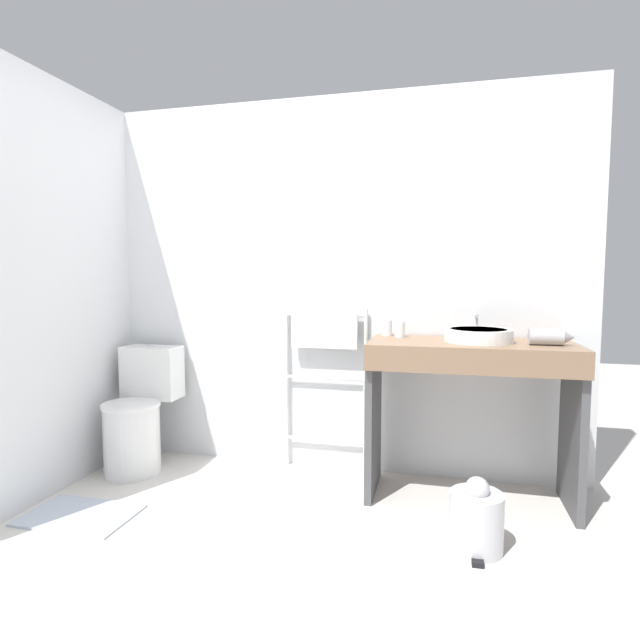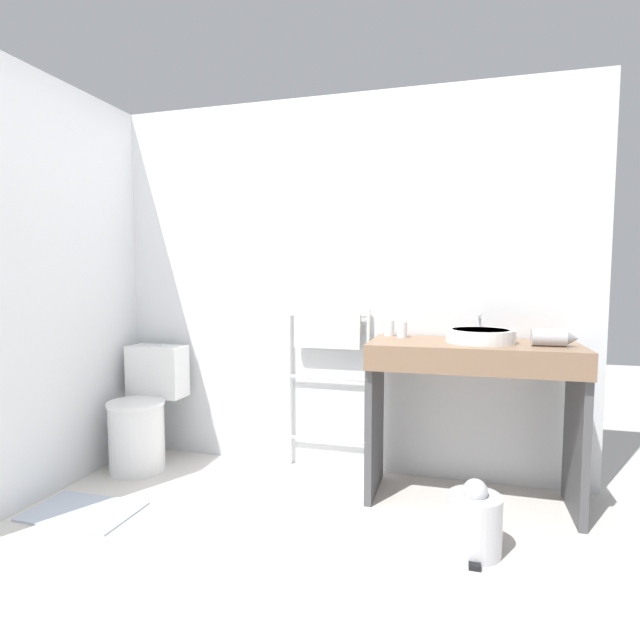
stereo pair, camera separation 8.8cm
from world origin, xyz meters
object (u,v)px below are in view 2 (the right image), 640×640
(cup_near_edge, at_px, (402,330))
(trash_bin, at_px, (475,522))
(toilet, at_px, (144,414))
(towel_radiator, at_px, (327,351))
(sink_basin, at_px, (480,336))
(hair_dryer, at_px, (551,338))
(cup_near_wall, at_px, (389,328))

(cup_near_edge, distance_m, trash_bin, 1.10)
(toilet, distance_m, trash_bin, 2.12)
(toilet, distance_m, towel_radiator, 1.27)
(towel_radiator, relative_size, cup_near_edge, 11.47)
(toilet, height_order, sink_basin, sink_basin)
(towel_radiator, height_order, sink_basin, towel_radiator)
(sink_basin, xyz_separation_m, hair_dryer, (0.34, -0.05, 0.01))
(toilet, relative_size, sink_basin, 2.16)
(sink_basin, height_order, hair_dryer, hair_dryer)
(sink_basin, bearing_deg, trash_bin, -92.65)
(cup_near_edge, bearing_deg, hair_dryer, -12.17)
(toilet, height_order, hair_dryer, hair_dryer)
(trash_bin, bearing_deg, sink_basin, 87.35)
(towel_radiator, bearing_deg, trash_bin, -40.99)
(cup_near_wall, bearing_deg, trash_bin, -56.04)
(hair_dryer, bearing_deg, cup_near_edge, 167.83)
(cup_near_edge, bearing_deg, trash_bin, -58.62)
(cup_near_edge, bearing_deg, toilet, -174.35)
(cup_near_edge, xyz_separation_m, hair_dryer, (0.77, -0.17, -0.00))
(toilet, xyz_separation_m, trash_bin, (2.05, -0.50, -0.20))
(cup_near_wall, height_order, trash_bin, cup_near_wall)
(cup_near_wall, bearing_deg, towel_radiator, 174.12)
(towel_radiator, xyz_separation_m, sink_basin, (0.91, -0.22, 0.15))
(toilet, xyz_separation_m, towel_radiator, (1.16, 0.27, 0.43))
(toilet, bearing_deg, cup_near_edge, 5.65)
(towel_radiator, height_order, cup_near_edge, towel_radiator)
(sink_basin, height_order, trash_bin, sink_basin)
(hair_dryer, bearing_deg, trash_bin, -126.47)
(towel_radiator, distance_m, sink_basin, 0.95)
(towel_radiator, xyz_separation_m, trash_bin, (0.88, -0.77, -0.63))
(cup_near_edge, height_order, hair_dryer, cup_near_edge)
(sink_basin, xyz_separation_m, trash_bin, (-0.03, -0.55, -0.78))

